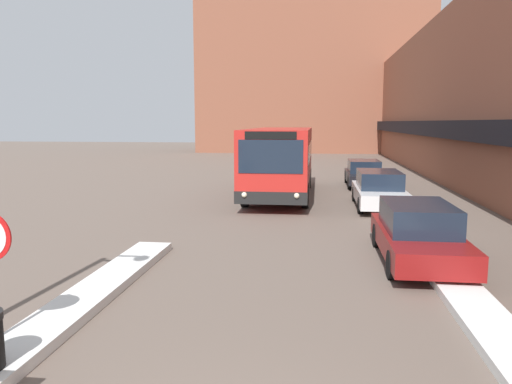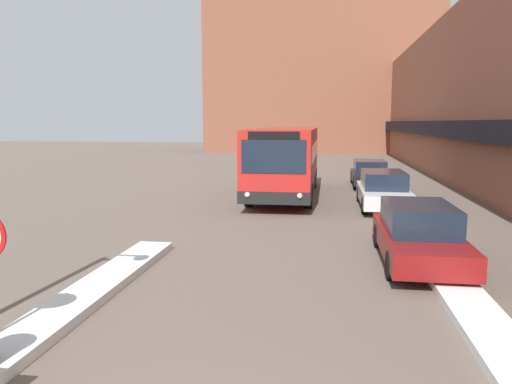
% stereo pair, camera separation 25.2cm
% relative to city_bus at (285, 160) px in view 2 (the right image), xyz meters
% --- Properties ---
extents(building_row_right, '(5.50, 60.00, 9.64)m').
position_rel_city_bus_xyz_m(building_row_right, '(10.93, 4.53, 3.11)').
color(building_row_right, brown).
rests_on(building_row_right, ground_plane).
extents(building_backdrop_far, '(26.00, 8.00, 18.54)m').
position_rel_city_bus_xyz_m(building_backdrop_far, '(0.96, 36.13, 7.58)').
color(building_backdrop_far, brown).
rests_on(building_backdrop_far, ground_plane).
extents(snow_bank_left, '(0.90, 8.58, 0.19)m').
position_rel_city_bus_xyz_m(snow_bank_left, '(-2.64, -14.46, -1.60)').
color(snow_bank_left, silver).
rests_on(snow_bank_left, ground_plane).
extents(city_bus, '(2.71, 10.23, 3.12)m').
position_rel_city_bus_xyz_m(city_bus, '(0.00, 0.00, 0.00)').
color(city_bus, red).
rests_on(city_bus, ground_plane).
extents(parked_car_front, '(1.82, 4.65, 1.44)m').
position_rel_city_bus_xyz_m(parked_car_front, '(4.16, -10.58, -0.97)').
color(parked_car_front, maroon).
rests_on(parked_car_front, ground_plane).
extents(parked_car_middle, '(1.88, 4.89, 1.47)m').
position_rel_city_bus_xyz_m(parked_car_middle, '(4.16, -2.58, -0.96)').
color(parked_car_middle, silver).
rests_on(parked_car_middle, ground_plane).
extents(parked_car_back, '(1.85, 4.56, 1.39)m').
position_rel_city_bus_xyz_m(parked_car_back, '(4.16, 4.24, -0.98)').
color(parked_car_back, black).
rests_on(parked_car_back, ground_plane).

